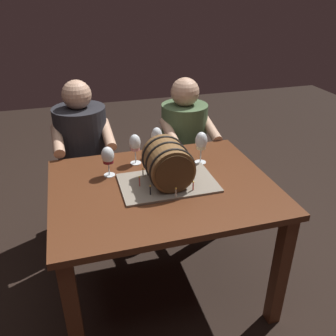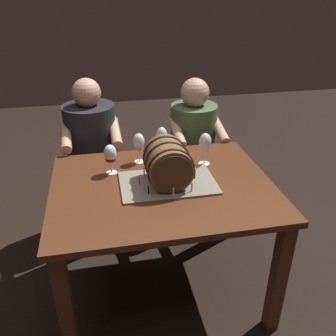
{
  "view_description": "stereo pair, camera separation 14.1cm",
  "coord_description": "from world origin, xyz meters",
  "px_view_note": "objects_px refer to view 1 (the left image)",
  "views": [
    {
      "loc": [
        -0.43,
        -1.61,
        1.74
      ],
      "look_at": [
        0.03,
        -0.0,
        0.86
      ],
      "focal_mm": 38.03,
      "sensor_mm": 36.0,
      "label": 1
    },
    {
      "loc": [
        -0.3,
        -1.64,
        1.74
      ],
      "look_at": [
        0.03,
        -0.0,
        0.86
      ],
      "focal_mm": 38.03,
      "sensor_mm": 36.0,
      "label": 2
    }
  ],
  "objects_px": {
    "person_seated_right": "(184,156)",
    "barrel_cake": "(168,166)",
    "dining_table": "(163,203)",
    "person_seated_left": "(85,166)",
    "wine_glass_rose": "(135,144)",
    "wine_glass_empty": "(157,137)",
    "wine_glass_white": "(201,142)",
    "wine_glass_red": "(108,157)"
  },
  "relations": [
    {
      "from": "wine_glass_red",
      "to": "wine_glass_empty",
      "type": "relative_size",
      "value": 0.94
    },
    {
      "from": "person_seated_left",
      "to": "person_seated_right",
      "type": "xyz_separation_m",
      "value": [
        0.75,
        -0.0,
        -0.03
      ]
    },
    {
      "from": "barrel_cake",
      "to": "wine_glass_white",
      "type": "height_order",
      "value": "barrel_cake"
    },
    {
      "from": "wine_glass_rose",
      "to": "person_seated_left",
      "type": "bearing_deg",
      "value": 122.08
    },
    {
      "from": "dining_table",
      "to": "person_seated_right",
      "type": "bearing_deg",
      "value": 63.41
    },
    {
      "from": "wine_glass_empty",
      "to": "dining_table",
      "type": "bearing_deg",
      "value": -100.06
    },
    {
      "from": "wine_glass_red",
      "to": "person_seated_left",
      "type": "height_order",
      "value": "person_seated_left"
    },
    {
      "from": "wine_glass_white",
      "to": "person_seated_left",
      "type": "relative_size",
      "value": 0.17
    },
    {
      "from": "wine_glass_empty",
      "to": "person_seated_right",
      "type": "relative_size",
      "value": 0.17
    },
    {
      "from": "wine_glass_empty",
      "to": "person_seated_right",
      "type": "distance_m",
      "value": 0.61
    },
    {
      "from": "dining_table",
      "to": "person_seated_left",
      "type": "distance_m",
      "value": 0.84
    },
    {
      "from": "wine_glass_red",
      "to": "person_seated_right",
      "type": "relative_size",
      "value": 0.15
    },
    {
      "from": "wine_glass_red",
      "to": "person_seated_right",
      "type": "xyz_separation_m",
      "value": [
        0.64,
        0.57,
        -0.35
      ]
    },
    {
      "from": "dining_table",
      "to": "barrel_cake",
      "type": "distance_m",
      "value": 0.23
    },
    {
      "from": "wine_glass_white",
      "to": "wine_glass_empty",
      "type": "distance_m",
      "value": 0.28
    },
    {
      "from": "wine_glass_white",
      "to": "wine_glass_rose",
      "type": "relative_size",
      "value": 1.06
    },
    {
      "from": "barrel_cake",
      "to": "wine_glass_empty",
      "type": "bearing_deg",
      "value": 84.7
    },
    {
      "from": "wine_glass_red",
      "to": "wine_glass_rose",
      "type": "xyz_separation_m",
      "value": [
        0.17,
        0.11,
        0.01
      ]
    },
    {
      "from": "wine_glass_rose",
      "to": "wine_glass_empty",
      "type": "bearing_deg",
      "value": 24.66
    },
    {
      "from": "wine_glass_white",
      "to": "person_seated_left",
      "type": "height_order",
      "value": "person_seated_left"
    },
    {
      "from": "dining_table",
      "to": "person_seated_left",
      "type": "relative_size",
      "value": 1.02
    },
    {
      "from": "dining_table",
      "to": "wine_glass_white",
      "type": "xyz_separation_m",
      "value": [
        0.29,
        0.19,
        0.25
      ]
    },
    {
      "from": "barrel_cake",
      "to": "wine_glass_empty",
      "type": "relative_size",
      "value": 2.74
    },
    {
      "from": "barrel_cake",
      "to": "person_seated_left",
      "type": "height_order",
      "value": "person_seated_left"
    },
    {
      "from": "person_seated_left",
      "to": "dining_table",
      "type": "bearing_deg",
      "value": -63.42
    },
    {
      "from": "wine_glass_empty",
      "to": "wine_glass_rose",
      "type": "distance_m",
      "value": 0.17
    },
    {
      "from": "barrel_cake",
      "to": "wine_glass_rose",
      "type": "distance_m",
      "value": 0.32
    },
    {
      "from": "wine_glass_empty",
      "to": "wine_glass_rose",
      "type": "bearing_deg",
      "value": -155.34
    },
    {
      "from": "barrel_cake",
      "to": "wine_glass_white",
      "type": "relative_size",
      "value": 2.6
    },
    {
      "from": "person_seated_right",
      "to": "barrel_cake",
      "type": "bearing_deg",
      "value": -114.58
    },
    {
      "from": "barrel_cake",
      "to": "wine_glass_empty",
      "type": "distance_m",
      "value": 0.37
    },
    {
      "from": "barrel_cake",
      "to": "wine_glass_white",
      "type": "bearing_deg",
      "value": 36.85
    },
    {
      "from": "wine_glass_red",
      "to": "person_seated_left",
      "type": "distance_m",
      "value": 0.66
    },
    {
      "from": "dining_table",
      "to": "wine_glass_white",
      "type": "distance_m",
      "value": 0.43
    },
    {
      "from": "wine_glass_white",
      "to": "wine_glass_empty",
      "type": "bearing_deg",
      "value": 143.18
    },
    {
      "from": "wine_glass_white",
      "to": "person_seated_right",
      "type": "relative_size",
      "value": 0.17
    },
    {
      "from": "wine_glass_red",
      "to": "wine_glass_white",
      "type": "bearing_deg",
      "value": 0.72
    },
    {
      "from": "barrel_cake",
      "to": "wine_glass_rose",
      "type": "relative_size",
      "value": 2.75
    },
    {
      "from": "wine_glass_white",
      "to": "person_seated_left",
      "type": "xyz_separation_m",
      "value": [
        -0.67,
        0.56,
        -0.34
      ]
    },
    {
      "from": "wine_glass_rose",
      "to": "wine_glass_white",
      "type": "bearing_deg",
      "value": -14.84
    },
    {
      "from": "barrel_cake",
      "to": "person_seated_right",
      "type": "bearing_deg",
      "value": 65.42
    },
    {
      "from": "dining_table",
      "to": "wine_glass_red",
      "type": "relative_size",
      "value": 6.78
    }
  ]
}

